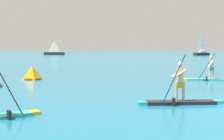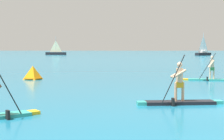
% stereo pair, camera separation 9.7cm
% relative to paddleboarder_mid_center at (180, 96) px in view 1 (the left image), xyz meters
% --- Properties ---
extents(ground, '(440.00, 440.00, 0.00)m').
position_rel_paddleboarder_mid_center_xyz_m(ground, '(1.52, -0.17, -0.31)').
color(ground, '#196B8C').
extents(paddleboarder_mid_center, '(3.36, 0.99, 1.93)m').
position_rel_paddleboarder_mid_center_xyz_m(paddleboarder_mid_center, '(0.00, 0.00, 0.00)').
color(paddleboarder_mid_center, black).
rests_on(paddleboarder_mid_center, ground).
extents(paddleboarder_far_right, '(3.60, 1.01, 1.89)m').
position_rel_paddleboarder_mid_center_xyz_m(paddleboarder_far_right, '(3.74, 9.74, 0.04)').
color(paddleboarder_far_right, teal).
rests_on(paddleboarder_far_right, ground).
extents(race_marker_buoy, '(1.30, 1.30, 0.93)m').
position_rel_paddleboarder_mid_center_xyz_m(race_marker_buoy, '(-8.27, 10.06, 0.09)').
color(race_marker_buoy, orange).
rests_on(race_marker_buoy, ground).
extents(sailboat_left_horizon, '(6.12, 2.42, 5.41)m').
position_rel_paddleboarder_mid_center_xyz_m(sailboat_left_horizon, '(-21.43, 87.43, 0.32)').
color(sailboat_left_horizon, black).
rests_on(sailboat_left_horizon, ground).
extents(sailboat_right_horizon, '(4.87, 4.05, 6.25)m').
position_rel_paddleboarder_mid_center_xyz_m(sailboat_right_horizon, '(20.36, 80.59, 0.51)').
color(sailboat_right_horizon, black).
rests_on(sailboat_right_horizon, ground).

